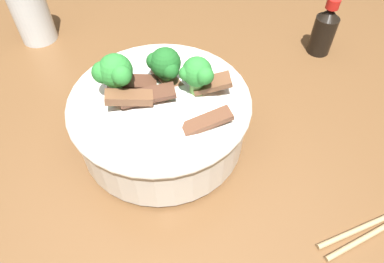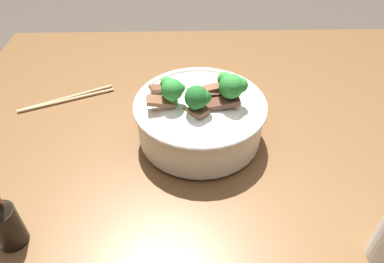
{
  "view_description": "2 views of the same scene",
  "coord_description": "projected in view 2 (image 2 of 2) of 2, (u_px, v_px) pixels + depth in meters",
  "views": [
    {
      "loc": [
        -0.11,
        0.32,
        1.23
      ],
      "look_at": [
        -0.11,
        -0.02,
        0.83
      ],
      "focal_mm": 32.12,
      "sensor_mm": 36.0,
      "label": 1
    },
    {
      "loc": [
        -0.09,
        -0.55,
        1.29
      ],
      "look_at": [
        -0.08,
        -0.03,
        0.83
      ],
      "focal_mm": 32.68,
      "sensor_mm": 36.0,
      "label": 2
    }
  ],
  "objects": [
    {
      "name": "dining_table",
      "position": [
        225.0,
        168.0,
        0.81
      ],
      "size": [
        1.23,
        0.95,
        0.8
      ],
      "color": "brown",
      "rests_on": "ground"
    },
    {
      "name": "soy_sauce_bottle",
      "position": [
        4.0,
        222.0,
        0.51
      ],
      "size": [
        0.04,
        0.04,
        0.11
      ],
      "color": "black",
      "rests_on": "dining_table"
    },
    {
      "name": "chopsticks_pair",
      "position": [
        67.0,
        99.0,
        0.82
      ],
      "size": [
        0.21,
        0.1,
        0.01
      ],
      "color": "tan",
      "rests_on": "dining_table"
    },
    {
      "name": "rice_bowl",
      "position": [
        200.0,
        115.0,
        0.68
      ],
      "size": [
        0.26,
        0.26,
        0.15
      ],
      "color": "silver",
      "rests_on": "dining_table"
    }
  ]
}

